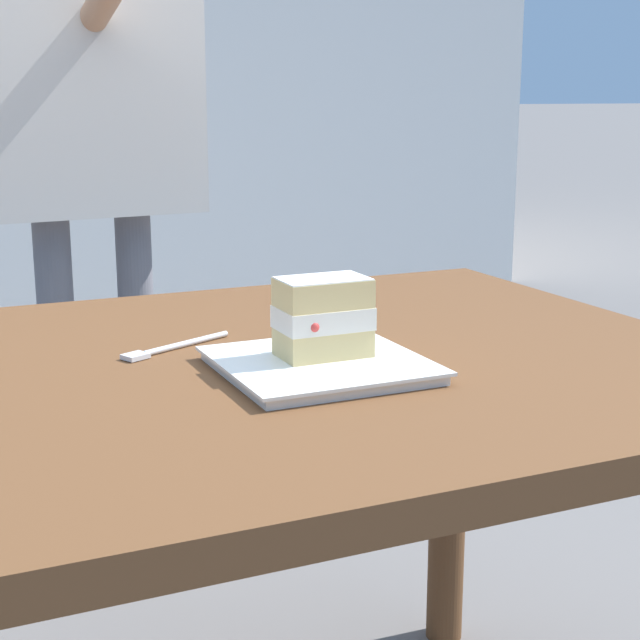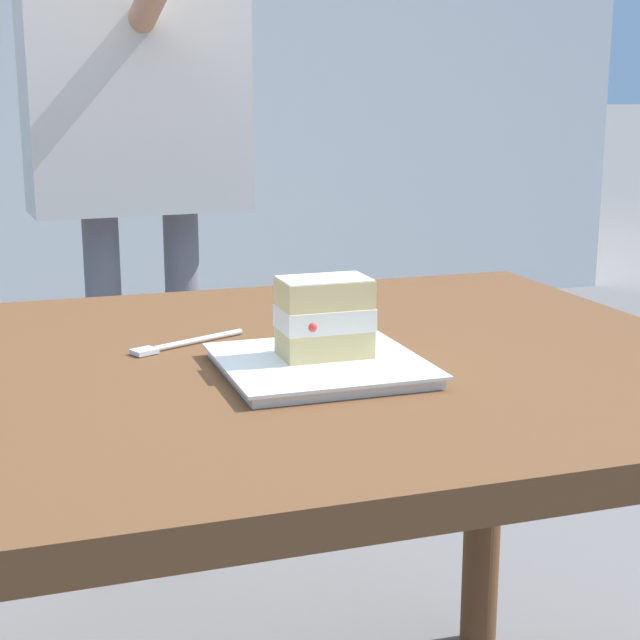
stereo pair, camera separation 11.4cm
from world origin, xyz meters
The scene contains 6 objects.
patio_table centered at (0.00, 0.00, 0.63)m, with size 1.41×0.90×0.73m.
dessert_plate centered at (0.16, -0.08, 0.73)m, with size 0.23×0.23×0.02m.
cake_slice centered at (0.17, -0.07, 0.79)m, with size 0.11×0.08×0.09m.
dessert_fork centered at (0.03, 0.09, 0.73)m, with size 0.16×0.09×0.01m.
diner_person centered at (0.10, 0.89, 1.07)m, with size 0.45×0.58×1.60m.
patio_building centered at (0.54, 5.01, 1.50)m, with size 4.83×3.15×2.99m.
Camera 2 is at (-0.19, -1.14, 1.05)m, focal length 54.74 mm.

